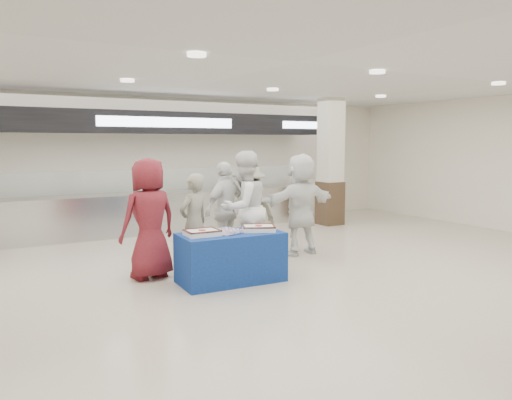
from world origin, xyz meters
TOP-DOWN VIEW (x-y plane):
  - ground at (0.00, 0.00)m, footprint 14.00×14.00m
  - serving_line at (0.00, 5.40)m, footprint 8.70×0.85m
  - column_right at (4.00, 4.20)m, footprint 0.55×0.55m
  - display_table at (-0.65, 0.76)m, footprint 1.59×0.86m
  - sheet_cake_left at (-1.11, 0.78)m, footprint 0.49×0.39m
  - sheet_cake_right at (-0.20, 0.70)m, footprint 0.60×0.55m
  - cupcake_tray at (-0.69, 0.75)m, footprint 0.46×0.40m
  - civilian_maroon at (-1.64, 1.58)m, footprint 1.01×0.76m
  - soldier_a at (-0.87, 1.62)m, footprint 0.68×0.57m
  - chef_tall at (0.05, 1.61)m, footprint 1.11×0.95m
  - chef_short at (0.02, 2.25)m, footprint 1.12×0.78m
  - soldier_b at (0.46, 2.17)m, footprint 1.13×0.68m
  - civilian_white at (1.35, 1.78)m, footprint 1.80×0.68m

SIDE VIEW (x-z plane):
  - ground at x=0.00m, z-range 0.00..0.00m
  - display_table at x=-0.65m, z-range 0.00..0.75m
  - cupcake_tray at x=-0.69m, z-range 0.75..0.81m
  - sheet_cake_left at x=-1.11m, z-range 0.75..0.85m
  - sheet_cake_right at x=-0.20m, z-range 0.75..0.85m
  - soldier_a at x=-0.87m, z-range 0.00..1.60m
  - soldier_b at x=0.46m, z-range 0.00..1.70m
  - chef_short at x=0.02m, z-range 0.00..1.76m
  - civilian_maroon at x=-1.64m, z-range 0.00..1.87m
  - civilian_white at x=1.35m, z-range 0.00..1.90m
  - chef_tall at x=0.05m, z-range 0.00..1.96m
  - serving_line at x=0.00m, z-range -0.24..2.56m
  - column_right at x=4.00m, z-range -0.07..3.13m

